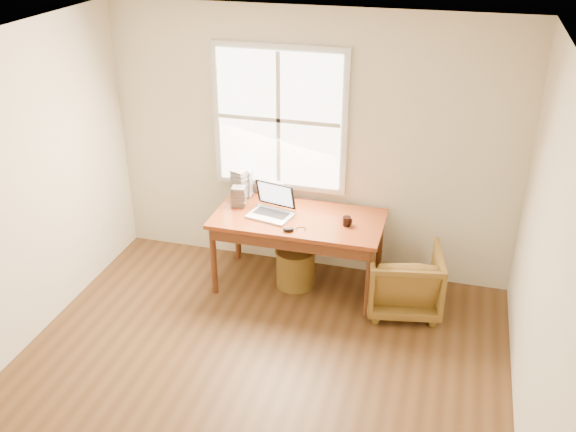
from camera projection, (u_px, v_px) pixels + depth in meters
name	position (u px, v px, depth m)	size (l,w,h in m)	color
room_shell	(235.00, 247.00, 4.36)	(4.04, 4.54, 2.64)	brown
desk	(298.00, 219.00, 6.03)	(1.60, 0.80, 0.04)	brown
armchair	(404.00, 279.00, 5.87)	(0.66, 0.67, 0.61)	brown
wicker_stool	(296.00, 268.00, 6.28)	(0.38, 0.38, 0.38)	brown
laptop	(270.00, 202.00, 5.96)	(0.40, 0.42, 0.30)	silver
mouse	(288.00, 229.00, 5.76)	(0.11, 0.06, 0.04)	black
coffee_mug	(347.00, 221.00, 5.85)	(0.08, 0.08, 0.09)	black
cd_stack_a	(244.00, 183.00, 6.37)	(0.14, 0.13, 0.28)	#B4B9C0
cd_stack_b	(238.00, 196.00, 6.19)	(0.13, 0.11, 0.20)	#28282D
cd_stack_c	(240.00, 185.00, 6.30)	(0.14, 0.12, 0.31)	#A7A6B4
cd_stack_d	(276.00, 189.00, 6.36)	(0.15, 0.13, 0.18)	silver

